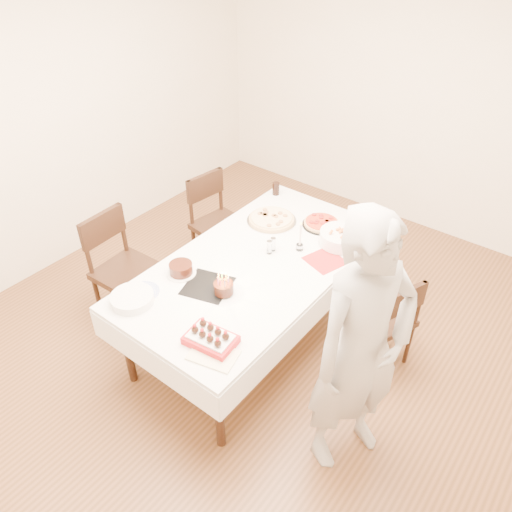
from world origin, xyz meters
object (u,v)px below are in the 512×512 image
Objects in this scene: dining_table at (256,300)px; birthday_cake at (224,284)px; strawberry_box at (211,339)px; pizza_white at (272,219)px; chair_left_dessert at (128,272)px; chair_right_savory at (381,318)px; person at (361,350)px; pasta_bowl at (340,238)px; taper_candle at (300,236)px; layer_cake at (181,269)px; cola_glass at (276,189)px; chair_left_savory at (221,226)px; pizza_pepperoni at (321,223)px.

birthday_cake is at bearing -84.21° from dining_table.
pizza_white is at bearing 111.50° from strawberry_box.
strawberry_box is at bearing 162.02° from chair_left_dessert.
strawberry_box is (-0.60, -1.19, 0.37)m from chair_right_savory.
person reaches higher than pasta_bowl.
layer_cake is at bearing -123.26° from taper_candle.
layer_cake is (-0.71, -1.03, -0.02)m from pasta_bowl.
pizza_white is at bearing -58.36° from cola_glass.
dining_table is 2.18× the size of chair_left_dessert.
birthday_cake is (0.04, -0.41, 0.46)m from dining_table.
chair_right_savory is 1.19m from pizza_white.
cola_glass is (-1.57, 1.35, -0.10)m from person.
person reaches higher than dining_table.
chair_left_dessert is at bearing -125.04° from pizza_white.
chair_left_savory is at bearing 169.13° from taper_candle.
taper_candle is at bearing -41.81° from cola_glass.
strawberry_box is (-0.09, -1.40, -0.02)m from pasta_bowl.
birthday_cake is at bearing 112.38° from person.
pizza_pepperoni reaches higher than dining_table.
person is at bearing 0.05° from layer_cake.
person reaches higher than chair_right_savory.
pizza_white is (-0.24, 0.52, 0.40)m from dining_table.
chair_left_savory is (-0.81, 0.52, 0.10)m from dining_table.
pizza_pepperoni is at bearing -17.23° from cola_glass.
pizza_pepperoni is 2.68× the size of cola_glass.
chair_left_savory is 2.92× the size of pasta_bowl.
chair_right_savory is 2.71× the size of strawberry_box.
taper_candle is 0.92m from layer_cake.
pasta_bowl reaches higher than layer_cake.
chair_right_savory is at bearing -23.93° from pizza_pepperoni.
chair_left_savory is 1.12m from layer_cake.
pizza_pepperoni is at bearing 151.72° from pasta_bowl.
pizza_pepperoni is 0.41m from taper_candle.
cola_glass is (-0.48, 0.91, 0.43)m from dining_table.
birthday_cake is at bearing -99.38° from taper_candle.
chair_right_savory is 0.46× the size of person.
pizza_white is at bearing 114.98° from dining_table.
chair_left_dessert is 1.42m from taper_candle.
dining_table is 5.18× the size of pizza_white.
strawberry_box is (0.17, -1.53, 0.02)m from pizza_pepperoni.
cola_glass is 1.42m from birthday_cake.
taper_candle is (0.05, -0.39, 0.11)m from pizza_pepperoni.
chair_right_savory is at bearing 33.82° from layer_cake.
pasta_bowl is (0.25, -0.14, 0.04)m from pizza_pepperoni.
pasta_bowl is 1.24× the size of taper_candle.
birthday_cake is (-1.05, 0.03, -0.07)m from person.
birthday_cake is at bearing 121.00° from strawberry_box.
taper_candle is (0.16, 0.33, 0.51)m from dining_table.
person reaches higher than chair_left_dessert.
pizza_pepperoni is 0.97× the size of pasta_bowl.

